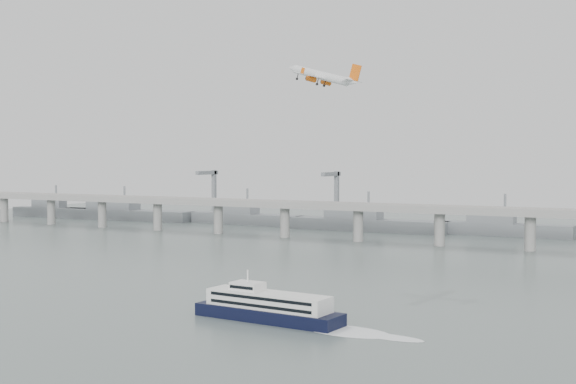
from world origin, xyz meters
The scene contains 5 objects.
ground centered at (0.00, 0.00, 0.00)m, with size 900.00×900.00×0.00m, color #586663.
bridge centered at (-1.15, 200.00, 17.65)m, with size 800.00×22.00×23.90m.
distant_fleet centered at (-155.36, 265.08, 6.22)m, with size 453.00×60.90×40.00m.
ferry centered at (33.40, -20.15, 4.10)m, with size 80.27×17.89×15.13m.
airliner centered at (5.01, 77.35, 85.37)m, with size 38.80×35.36×12.89m.
Camera 1 is at (149.75, -224.26, 50.23)m, focal length 48.00 mm.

